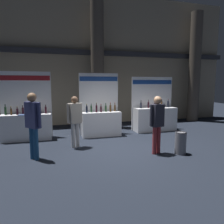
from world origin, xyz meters
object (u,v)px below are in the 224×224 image
Objects in this scene: exhibitor_booth_2 at (155,117)px; visitor_0 at (75,117)px; visitor_4 at (157,120)px; trash_bin at (180,143)px; exhibitor_booth_0 at (27,123)px; visitor_3 at (33,120)px; exhibitor_booth_1 at (101,121)px.

exhibitor_booth_2 reaches higher than visitor_0.
trash_bin is at bearing -30.84° from visitor_4.
exhibitor_booth_0 is 1.37× the size of visitor_3.
visitor_0 is 1.48m from visitor_3.
exhibitor_booth_0 is 1.01× the size of exhibitor_booth_1.
exhibitor_booth_0 is 4.78m from visitor_4.
exhibitor_booth_0 is 2.39m from visitor_3.
exhibitor_booth_1 is 3.39m from trash_bin.
exhibitor_booth_0 is 2.22m from visitor_0.
exhibitor_booth_0 is 1.50× the size of visitor_0.
visitor_0 is (-2.93, 1.53, 0.67)m from trash_bin.
exhibitor_booth_0 is 5.45m from trash_bin.
exhibitor_booth_2 is 1.28× the size of visitor_3.
exhibitor_booth_1 is 1.05× the size of exhibitor_booth_2.
trash_bin is 0.39× the size of visitor_4.
visitor_3 reaches higher than visitor_0.
visitor_0 is at bearing -130.94° from exhibitor_booth_1.
exhibitor_booth_1 is 1.35× the size of visitor_3.
exhibitor_booth_1 is 1.48× the size of visitor_0.
trash_bin is 0.40× the size of visitor_0.
visitor_3 is at bearing -80.58° from exhibitor_booth_0.
visitor_3 is at bearing -137.69° from exhibitor_booth_1.
exhibitor_booth_2 reaches higher than trash_bin.
trash_bin is at bearing -50.18° from visitor_0.
trash_bin is at bearing -58.78° from exhibitor_booth_1.
exhibitor_booth_1 reaches higher than visitor_3.
exhibitor_booth_0 is at bearing 177.45° from exhibitor_booth_1.
exhibitor_booth_2 is at bearing 0.68° from visitor_0.
exhibitor_booth_0 reaches higher than trash_bin.
visitor_4 is at bearing 162.51° from trash_bin.
trash_bin is 0.36× the size of visitor_3.
exhibitor_booth_0 is at bearing 146.37° from trash_bin.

